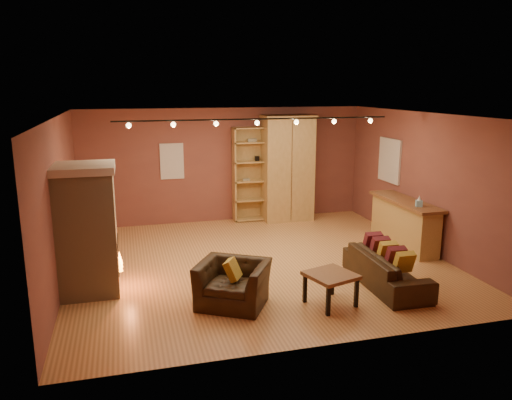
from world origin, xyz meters
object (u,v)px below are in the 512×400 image
object	(u,v)px
bar_counter	(404,223)
bookcase	(251,173)
armchair	(233,277)
coffee_table	(331,278)
fireplace	(88,230)
loveseat	(387,263)
armoire	(287,168)

from	to	relation	value
bar_counter	bookcase	bearing A→B (deg)	131.10
armchair	coffee_table	xyz separation A→B (m)	(1.45, -0.40, -0.02)
fireplace	coffee_table	world-z (taller)	fireplace
fireplace	loveseat	distance (m)	4.97
bar_counter	loveseat	world-z (taller)	bar_counter
armoire	bar_counter	distance (m)	3.30
bar_counter	loveseat	size ratio (longest dim) A/B	1.07
fireplace	armoire	distance (m)	5.76
armoire	bar_counter	bearing A→B (deg)	-58.23
bar_counter	armchair	distance (m)	4.52
bookcase	armoire	size ratio (longest dim) A/B	0.89
loveseat	armchair	xyz separation A→B (m)	(-2.67, -0.07, 0.06)
armchair	coffee_table	size ratio (longest dim) A/B	1.48
fireplace	loveseat	size ratio (longest dim) A/B	1.08
fireplace	armoire	size ratio (longest dim) A/B	0.81
armchair	coffee_table	bearing A→B (deg)	15.00
armoire	coffee_table	xyz separation A→B (m)	(-0.96, -5.01, -0.88)
bookcase	loveseat	world-z (taller)	bookcase
armoire	bar_counter	world-z (taller)	armoire
bar_counter	loveseat	distance (m)	2.32
armoire	coffee_table	bearing A→B (deg)	-100.87
armoire	coffee_table	world-z (taller)	armoire
bookcase	armoire	distance (m)	0.91
loveseat	armchair	bearing A→B (deg)	93.18
armoire	armchair	bearing A→B (deg)	-117.64
bookcase	armchair	xyz separation A→B (m)	(-1.55, -4.83, -0.73)
fireplace	armchair	world-z (taller)	fireplace
bar_counter	coffee_table	distance (m)	3.50
bookcase	armoire	world-z (taller)	armoire
bookcase	armoire	bearing A→B (deg)	-13.62
armchair	loveseat	bearing A→B (deg)	31.76
bookcase	bar_counter	world-z (taller)	bookcase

